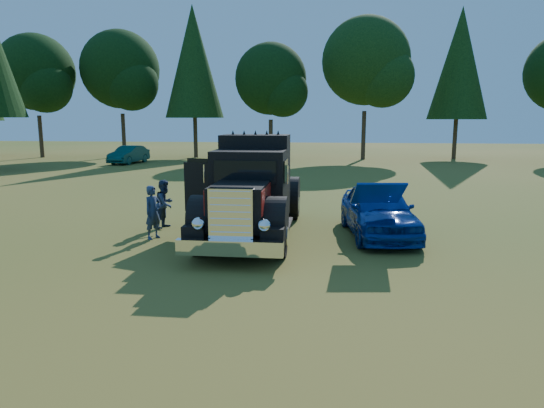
{
  "coord_description": "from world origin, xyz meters",
  "views": [
    {
      "loc": [
        0.9,
        -12.75,
        3.48
      ],
      "look_at": [
        -0.52,
        -0.24,
        1.26
      ],
      "focal_mm": 32.0,
      "sensor_mm": 36.0,
      "label": 1
    }
  ],
  "objects_px": {
    "spectator_far": "(165,204)",
    "diamond_t_truck": "(251,195)",
    "distant_teal_car": "(129,155)",
    "spectator_near": "(153,212)",
    "hotrod_coupe": "(378,210)"
  },
  "relations": [
    {
      "from": "spectator_far",
      "to": "diamond_t_truck",
      "type": "bearing_deg",
      "value": -94.0
    },
    {
      "from": "spectator_near",
      "to": "distant_teal_car",
      "type": "relative_size",
      "value": 0.37
    },
    {
      "from": "hotrod_coupe",
      "to": "distant_teal_car",
      "type": "distance_m",
      "value": 28.06
    },
    {
      "from": "diamond_t_truck",
      "to": "spectator_far",
      "type": "distance_m",
      "value": 3.13
    },
    {
      "from": "distant_teal_car",
      "to": "spectator_near",
      "type": "bearing_deg",
      "value": -58.58
    },
    {
      "from": "diamond_t_truck",
      "to": "hotrod_coupe",
      "type": "bearing_deg",
      "value": 8.51
    },
    {
      "from": "diamond_t_truck",
      "to": "spectator_far",
      "type": "xyz_separation_m",
      "value": [
        -2.95,
        0.92,
        -0.5
      ]
    },
    {
      "from": "hotrod_coupe",
      "to": "spectator_far",
      "type": "xyz_separation_m",
      "value": [
        -6.71,
        0.36,
        0.0
      ]
    },
    {
      "from": "diamond_t_truck",
      "to": "spectator_near",
      "type": "height_order",
      "value": "diamond_t_truck"
    },
    {
      "from": "diamond_t_truck",
      "to": "spectator_far",
      "type": "height_order",
      "value": "diamond_t_truck"
    },
    {
      "from": "spectator_near",
      "to": "distant_teal_car",
      "type": "distance_m",
      "value": 25.59
    },
    {
      "from": "hotrod_coupe",
      "to": "spectator_far",
      "type": "distance_m",
      "value": 6.72
    },
    {
      "from": "hotrod_coupe",
      "to": "diamond_t_truck",
      "type": "bearing_deg",
      "value": -171.49
    },
    {
      "from": "diamond_t_truck",
      "to": "distant_teal_car",
      "type": "relative_size",
      "value": 1.7
    },
    {
      "from": "spectator_near",
      "to": "spectator_far",
      "type": "distance_m",
      "value": 1.45
    }
  ]
}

